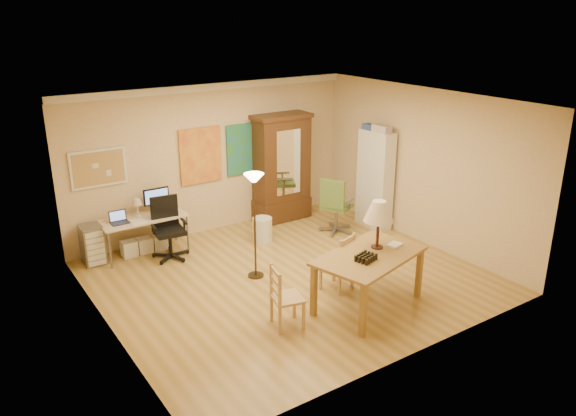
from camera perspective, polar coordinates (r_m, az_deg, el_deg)
floor at (r=8.73m, az=0.19°, el=-7.08°), size 5.50×5.50×0.00m
crown_molding at (r=10.01m, az=-7.88°, el=12.10°), size 5.50×0.08×0.12m
corkboard at (r=9.54m, az=-18.69°, el=3.86°), size 0.90×0.04×0.62m
art_panel_left at (r=10.14m, az=-8.86°, el=5.28°), size 0.80×0.04×1.00m
art_panel_right at (r=10.54m, az=-4.42°, el=6.01°), size 0.75×0.04×0.95m
dining_table at (r=7.73m, az=8.64°, el=-3.43°), size 1.75×1.30×1.46m
ladder_chair_back at (r=8.26m, az=5.17°, el=-5.66°), size 0.50×0.49×0.87m
ladder_chair_left at (r=7.32m, az=-0.28°, el=-9.21°), size 0.46×0.47×0.85m
torchiere_lamp at (r=8.28m, az=-3.46°, el=1.31°), size 0.30×0.30×1.65m
computer_desk at (r=9.74m, az=-14.33°, el=-2.27°), size 1.41×0.62×1.07m
office_chair_black at (r=9.51m, az=-11.94°, el=-3.39°), size 0.63×0.63×1.02m
office_chair_green at (r=10.37m, az=4.85°, el=-0.98°), size 0.65×0.65×1.06m
drawer_cart at (r=9.60m, az=-19.25°, el=-3.54°), size 0.32×0.39×0.65m
armoire at (r=10.82m, az=-0.65°, el=3.42°), size 1.12×0.53×2.07m
bookshelf at (r=10.57m, az=8.83°, el=2.84°), size 0.27×0.73×1.83m
wastebin at (r=9.96m, az=-2.62°, el=-2.20°), size 0.35×0.35×0.44m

